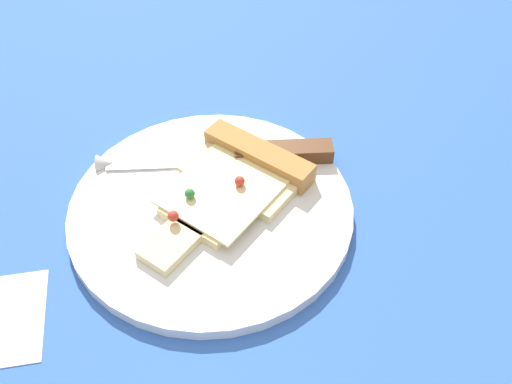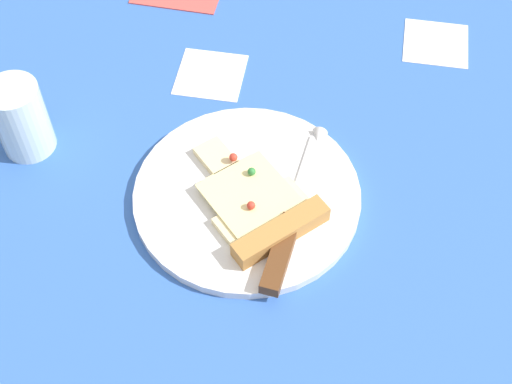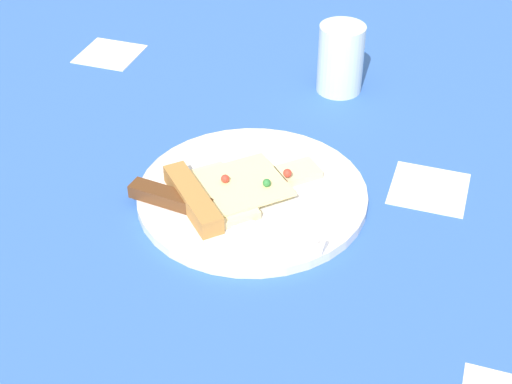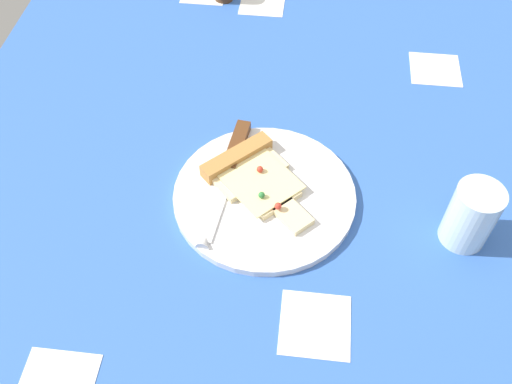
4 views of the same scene
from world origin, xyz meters
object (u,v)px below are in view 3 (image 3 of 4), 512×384
(pizza_slice, at_px, (228,191))
(knife, at_px, (206,210))
(drinking_glass, at_px, (341,59))
(plate, at_px, (248,194))

(pizza_slice, xyz_separation_m, knife, (0.01, 0.04, -0.00))
(drinking_glass, bearing_deg, pizza_slice, 78.80)
(plate, bearing_deg, knife, 61.61)
(plate, relative_size, knife, 1.13)
(drinking_glass, bearing_deg, plate, 81.74)
(plate, height_order, pizza_slice, pizza_slice)
(plate, xyz_separation_m, pizza_slice, (0.02, 0.02, 0.01))
(drinking_glass, bearing_deg, knife, 78.04)
(knife, distance_m, drinking_glass, 0.35)
(pizza_slice, distance_m, drinking_glass, 0.31)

